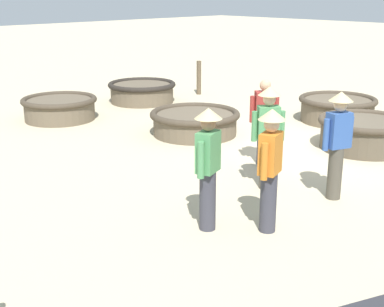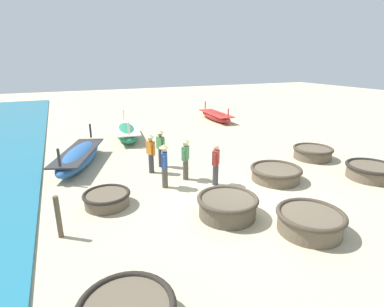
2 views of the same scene
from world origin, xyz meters
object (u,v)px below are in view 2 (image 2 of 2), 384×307
at_px(fisherman_hauling, 164,163).
at_px(long_boat_white_hull, 79,157).
at_px(coracle_tilted, 227,205).
at_px(coracle_beside_post, 276,173).
at_px(fisherman_standing_left, 216,164).
at_px(coracle_front_left, 310,221).
at_px(long_boat_green_hull, 216,116).
at_px(long_boat_blue_hull, 127,132).
at_px(coracle_far_left, 371,171).
at_px(mooring_post_mid_beach, 58,217).
at_px(fisherman_by_coracle, 186,156).
at_px(fisherman_standing_right, 161,146).
at_px(fisherman_with_hat, 151,151).
at_px(coracle_nearest, 107,198).
at_px(coracle_weathered, 313,152).

bearing_deg(fisherman_hauling, long_boat_white_hull, 125.60).
bearing_deg(coracle_tilted, coracle_beside_post, 27.91).
bearing_deg(fisherman_standing_left, fisherman_hauling, 163.84).
height_order(coracle_front_left, long_boat_green_hull, long_boat_green_hull).
distance_m(long_boat_white_hull, long_boat_blue_hull, 4.82).
height_order(fisherman_standing_left, fisherman_hauling, fisherman_hauling).
bearing_deg(fisherman_standing_left, long_boat_white_hull, 136.42).
distance_m(long_boat_blue_hull, fisherman_standing_left, 8.31).
xyz_separation_m(coracle_front_left, coracle_far_left, (5.11, 1.96, -0.01)).
xyz_separation_m(long_boat_blue_hull, mooring_post_mid_beach, (-3.84, -9.56, 0.20)).
distance_m(coracle_beside_post, fisherman_by_coracle, 3.60).
xyz_separation_m(fisherman_standing_right, mooring_post_mid_beach, (-4.19, -4.14, -0.36)).
relative_size(coracle_tilted, long_boat_blue_hull, 0.42).
height_order(coracle_tilted, fisherman_hauling, fisherman_hauling).
bearing_deg(fisherman_with_hat, fisherman_hauling, -89.14).
height_order(long_boat_green_hull, fisherman_standing_left, fisherman_standing_left).
xyz_separation_m(fisherman_standing_left, fisherman_by_coracle, (-0.83, 0.94, 0.12)).
bearing_deg(fisherman_hauling, long_boat_green_hull, 53.43).
xyz_separation_m(coracle_beside_post, fisherman_with_hat, (-4.23, 2.76, 0.67)).
bearing_deg(coracle_front_left, coracle_nearest, 141.84).
height_order(long_boat_green_hull, fisherman_with_hat, fisherman_with_hat).
distance_m(coracle_tilted, fisherman_with_hat, 4.61).
distance_m(coracle_front_left, fisherman_hauling, 5.22).
distance_m(coracle_nearest, fisherman_hauling, 2.39).
distance_m(coracle_far_left, fisherman_standing_right, 8.62).
xyz_separation_m(fisherman_with_hat, fisherman_standing_right, (0.60, 0.53, 0.00)).
bearing_deg(coracle_tilted, long_boat_green_hull, 63.16).
bearing_deg(coracle_beside_post, coracle_weathered, 23.16).
height_order(coracle_front_left, coracle_beside_post, coracle_front_left).
bearing_deg(long_boat_white_hull, mooring_post_mid_beach, -98.91).
bearing_deg(long_boat_blue_hull, coracle_tilted, -85.52).
distance_m(coracle_nearest, fisherman_standing_left, 4.07).
distance_m(long_boat_white_hull, fisherman_hauling, 4.70).
bearing_deg(long_boat_white_hull, coracle_front_left, -56.80).
height_order(coracle_front_left, fisherman_with_hat, fisherman_with_hat).
height_order(long_boat_green_hull, fisherman_standing_right, fisherman_standing_right).
height_order(coracle_weathered, fisherman_by_coracle, fisherman_by_coracle).
distance_m(coracle_front_left, coracle_far_left, 5.48).
xyz_separation_m(coracle_weathered, fisherman_standing_left, (-5.70, -0.85, 0.53)).
xyz_separation_m(coracle_nearest, fisherman_by_coracle, (3.20, 1.02, 0.70)).
distance_m(coracle_tilted, fisherman_standing_left, 2.43).
bearing_deg(fisherman_hauling, mooring_post_mid_beach, -151.72).
bearing_deg(fisherman_standing_left, fisherman_by_coracle, 131.49).
height_order(coracle_beside_post, long_boat_blue_hull, long_boat_blue_hull).
bearing_deg(long_boat_blue_hull, fisherman_with_hat, -92.36).
height_order(coracle_weathered, fisherman_standing_left, fisherman_standing_left).
xyz_separation_m(coracle_tilted, fisherman_standing_right, (-0.46, 4.97, 0.61)).
xyz_separation_m(coracle_nearest, fisherman_hauling, (2.20, 0.62, 0.70)).
distance_m(coracle_tilted, coracle_far_left, 6.76).
xyz_separation_m(long_boat_white_hull, mooring_post_mid_beach, (-0.90, -5.75, 0.19)).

